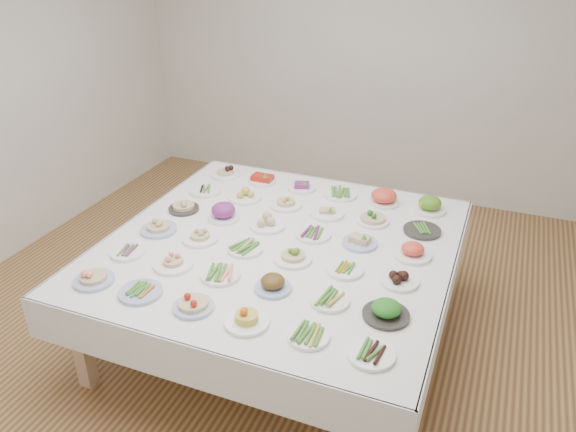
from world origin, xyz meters
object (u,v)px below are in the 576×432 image
at_px(display_table, 280,251).
at_px(dish_35, 430,203).
at_px(dish_18, 183,204).
at_px(dish_0, 93,273).

distance_m(display_table, dish_35, 1.21).
distance_m(display_table, dish_18, 0.87).
xyz_separation_m(dish_18, dish_35, (1.70, 0.67, 0.02)).
relative_size(dish_0, dish_18, 1.11).
distance_m(dish_18, dish_35, 1.83).
relative_size(display_table, dish_0, 9.19).
xyz_separation_m(dish_0, dish_18, (-0.00, 1.02, -0.01)).
relative_size(dish_18, dish_35, 0.89).
bearing_deg(dish_18, dish_0, -89.82).
bearing_deg(dish_18, display_table, -11.63).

